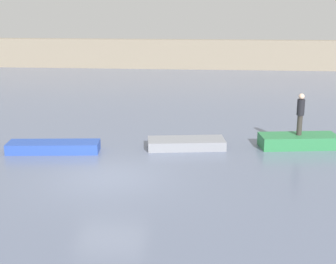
{
  "coord_description": "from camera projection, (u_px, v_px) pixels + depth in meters",
  "views": [
    {
      "loc": [
        3.54,
        -15.96,
        6.05
      ],
      "look_at": [
        1.75,
        3.9,
        0.7
      ],
      "focal_mm": 51.79,
      "sensor_mm": 36.0,
      "label": 1
    }
  ],
  "objects": [
    {
      "name": "rowboat_green",
      "position": [
        298.0,
        141.0,
        20.83
      ],
      "size": [
        3.44,
        1.7,
        0.55
      ],
      "primitive_type": "cube",
      "rotation": [
        0.0,
        0.0,
        0.14
      ],
      "color": "#2D7F47",
      "rests_on": "ground_plane"
    },
    {
      "name": "rowboat_grey",
      "position": [
        186.0,
        144.0,
        20.72
      ],
      "size": [
        3.42,
        1.75,
        0.4
      ],
      "primitive_type": "cube",
      "rotation": [
        0.0,
        0.0,
        0.15
      ],
      "color": "gray",
      "rests_on": "ground_plane"
    },
    {
      "name": "rowboat_blue",
      "position": [
        54.0,
        147.0,
        20.19
      ],
      "size": [
        3.88,
        1.45,
        0.43
      ],
      "primitive_type": "cube",
      "rotation": [
        0.0,
        0.0,
        0.11
      ],
      "color": "#2B4CAD",
      "rests_on": "ground_plane"
    },
    {
      "name": "person_dark_shirt",
      "position": [
        300.0,
        112.0,
        20.5
      ],
      "size": [
        0.32,
        0.32,
        1.8
      ],
      "color": "#38332D",
      "rests_on": "rowboat_green"
    },
    {
      "name": "ground_plane",
      "position": [
        109.0,
        178.0,
        17.22
      ],
      "size": [
        120.0,
        120.0,
        0.0
      ],
      "primitive_type": "plane",
      "color": "slate"
    },
    {
      "name": "embankment_wall",
      "position": [
        174.0,
        54.0,
        45.39
      ],
      "size": [
        80.0,
        1.2,
        2.71
      ],
      "primitive_type": "cube",
      "color": "gray",
      "rests_on": "ground_plane"
    }
  ]
}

